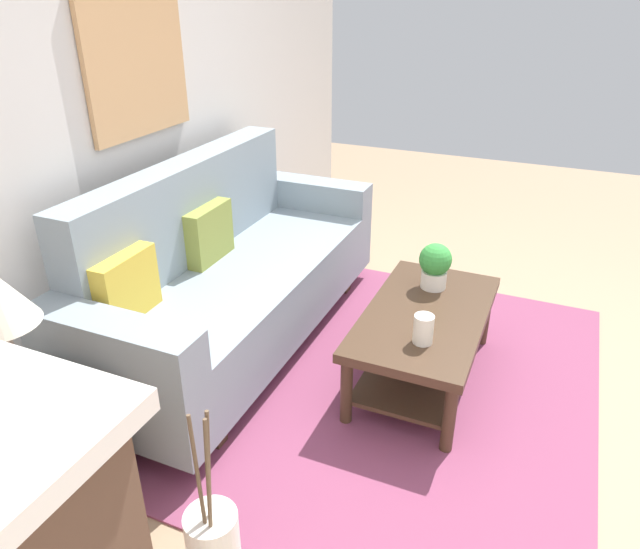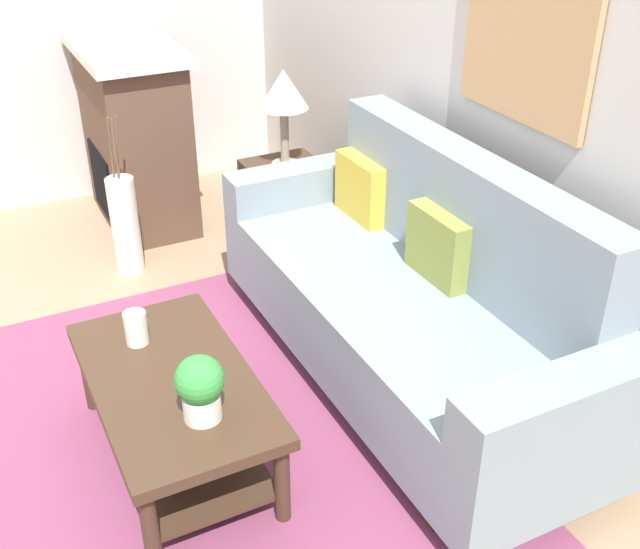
# 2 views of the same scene
# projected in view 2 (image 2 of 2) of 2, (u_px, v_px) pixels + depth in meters

# --- Properties ---
(ground_plane) EXTENTS (9.54, 9.54, 0.00)m
(ground_plane) POSITION_uv_depth(u_px,v_px,m) (88.00, 472.00, 3.19)
(ground_plane) COLOR #9E7F60
(wall_back) EXTENTS (5.54, 0.10, 2.70)m
(wall_back) POSITION_uv_depth(u_px,v_px,m) (527.00, 83.00, 3.30)
(wall_back) COLOR silver
(wall_back) RESTS_ON ground_plane
(area_rug) EXTENTS (2.52, 2.09, 0.01)m
(area_rug) POSITION_uv_depth(u_px,v_px,m) (204.00, 434.00, 3.38)
(area_rug) COLOR #843D5B
(area_rug) RESTS_ON ground_plane
(couch) EXTENTS (2.25, 0.84, 1.08)m
(couch) POSITION_uv_depth(u_px,v_px,m) (412.00, 300.00, 3.53)
(couch) COLOR gray
(couch) RESTS_ON ground_plane
(throw_pillow_mustard) EXTENTS (0.36, 0.13, 0.32)m
(throw_pillow_mustard) POSITION_uv_depth(u_px,v_px,m) (362.00, 188.00, 3.99)
(throw_pillow_mustard) COLOR gold
(throw_pillow_mustard) RESTS_ON couch
(throw_pillow_olive) EXTENTS (0.36, 0.13, 0.32)m
(throw_pillow_olive) POSITION_uv_depth(u_px,v_px,m) (440.00, 246.00, 3.45)
(throw_pillow_olive) COLOR olive
(throw_pillow_olive) RESTS_ON couch
(coffee_table) EXTENTS (1.10, 0.60, 0.43)m
(coffee_table) POSITION_uv_depth(u_px,v_px,m) (174.00, 400.00, 3.10)
(coffee_table) COLOR #422D1E
(coffee_table) RESTS_ON ground_plane
(tabletop_vase) EXTENTS (0.10, 0.10, 0.15)m
(tabletop_vase) POSITION_uv_depth(u_px,v_px,m) (136.00, 328.00, 3.20)
(tabletop_vase) COLOR white
(tabletop_vase) RESTS_ON coffee_table
(potted_plant_tabletop) EXTENTS (0.18, 0.18, 0.26)m
(potted_plant_tabletop) POSITION_uv_depth(u_px,v_px,m) (200.00, 386.00, 2.76)
(potted_plant_tabletop) COLOR white
(potted_plant_tabletop) RESTS_ON coffee_table
(side_table) EXTENTS (0.44, 0.44, 0.56)m
(side_table) POSITION_uv_depth(u_px,v_px,m) (286.00, 209.00, 4.71)
(side_table) COLOR #422D1E
(side_table) RESTS_ON ground_plane
(table_lamp) EXTENTS (0.28, 0.28, 0.57)m
(table_lamp) POSITION_uv_depth(u_px,v_px,m) (284.00, 93.00, 4.35)
(table_lamp) COLOR gray
(table_lamp) RESTS_ON side_table
(fireplace) EXTENTS (1.02, 0.58, 1.16)m
(fireplace) POSITION_uv_depth(u_px,v_px,m) (136.00, 135.00, 4.94)
(fireplace) COLOR brown
(fireplace) RESTS_ON ground_plane
(floor_vase) EXTENTS (0.16, 0.16, 0.59)m
(floor_vase) POSITION_uv_depth(u_px,v_px,m) (125.00, 226.00, 4.48)
(floor_vase) COLOR white
(floor_vase) RESTS_ON ground_plane
(floor_vase_branch_a) EXTENTS (0.04, 0.02, 0.36)m
(floor_vase_branch_a) POSITION_uv_depth(u_px,v_px,m) (115.00, 149.00, 4.22)
(floor_vase_branch_a) COLOR brown
(floor_vase_branch_a) RESTS_ON floor_vase
(floor_vase_branch_b) EXTENTS (0.04, 0.04, 0.36)m
(floor_vase_branch_b) POSITION_uv_depth(u_px,v_px,m) (117.00, 147.00, 4.25)
(floor_vase_branch_b) COLOR brown
(floor_vase_branch_b) RESTS_ON floor_vase
(floor_vase_branch_c) EXTENTS (0.05, 0.02, 0.36)m
(floor_vase_branch_c) POSITION_uv_depth(u_px,v_px,m) (111.00, 148.00, 4.24)
(floor_vase_branch_c) COLOR brown
(floor_vase_branch_c) RESTS_ON floor_vase
(framed_painting) EXTENTS (0.77, 0.03, 0.75)m
(framed_painting) POSITION_uv_depth(u_px,v_px,m) (528.00, 29.00, 3.12)
(framed_painting) COLOR tan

